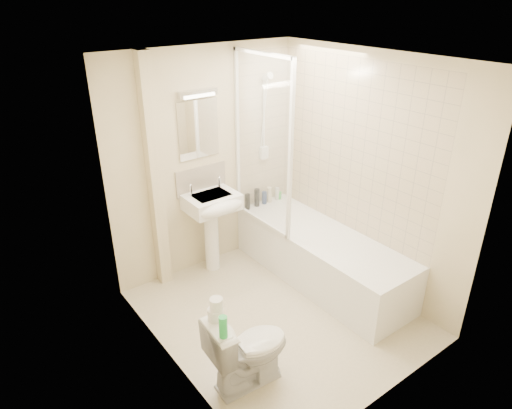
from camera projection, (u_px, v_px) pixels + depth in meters
floor at (278, 314)px, 4.46m from camera, size 2.50×2.50×0.00m
wall_back at (206, 163)px, 4.84m from camera, size 2.20×0.02×2.40m
wall_left at (165, 242)px, 3.34m from camera, size 0.02×2.50×2.40m
wall_right at (366, 175)px, 4.53m from camera, size 0.02×2.50×2.40m
ceiling at (285, 59)px, 3.42m from camera, size 2.20×2.50×0.02m
tile_back at (263, 130)px, 5.14m from camera, size 0.70×0.01×1.75m
tile_right at (352, 148)px, 4.57m from camera, size 0.01×2.10×1.75m
pipe_boxing at (155, 178)px, 4.46m from camera, size 0.12×0.12×2.40m
splashback at (201, 179)px, 4.87m from camera, size 0.60×0.02×0.30m
mirror at (198, 129)px, 4.63m from camera, size 0.46×0.01×0.60m
strip_light at (198, 93)px, 4.45m from camera, size 0.42×0.07×0.07m
bathtub at (321, 255)px, 4.88m from camera, size 0.70×2.10×0.55m
shower_screen at (262, 144)px, 4.62m from camera, size 0.04×0.92×1.80m
shower_fixture at (265, 121)px, 5.05m from camera, size 0.10×0.16×0.99m
pedestal_sink at (214, 212)px, 4.83m from camera, size 0.54×0.49×1.05m
bottle_black_a at (248, 202)px, 5.27m from camera, size 0.06×0.06×0.18m
bottle_white_a at (257, 199)px, 5.35m from camera, size 0.05×0.05×0.17m
bottle_black_b at (257, 198)px, 5.34m from camera, size 0.06×0.06×0.21m
bottle_blue at (264, 198)px, 5.41m from camera, size 0.06×0.06×0.15m
bottle_cream at (269, 195)px, 5.45m from camera, size 0.06×0.06×0.19m
bottle_white_b at (277, 194)px, 5.52m from camera, size 0.05×0.05×0.15m
bottle_green at (279, 195)px, 5.55m from camera, size 0.07×0.07×0.09m
toilet at (248, 349)px, 3.56m from camera, size 0.47×0.72×0.67m
toilet_roll_lower at (216, 314)px, 3.35m from camera, size 0.12×0.12×0.09m
toilet_roll_upper at (216, 304)px, 3.31m from camera, size 0.10×0.10×0.09m
green_bottle at (223, 327)px, 3.16m from camera, size 0.06×0.06×0.17m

